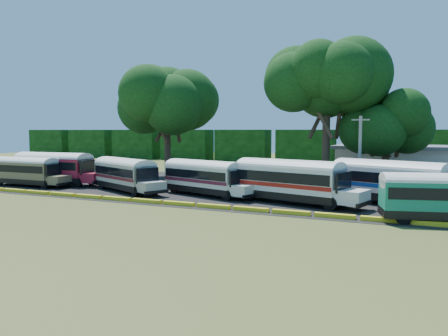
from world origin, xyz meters
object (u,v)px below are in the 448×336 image
at_px(bus_red, 55,166).
at_px(bus_cream_west, 126,173).
at_px(bus_white_red, 291,179).
at_px(bus_beige, 27,170).
at_px(tree_west, 167,97).

height_order(bus_red, bus_cream_west, bus_red).
xyz_separation_m(bus_cream_west, bus_white_red, (16.29, -0.08, 0.18)).
xyz_separation_m(bus_beige, bus_cream_west, (11.96, 0.97, 0.06)).
bearing_deg(bus_red, bus_cream_west, -8.96).
distance_m(bus_red, tree_west, 15.36).
height_order(bus_cream_west, bus_white_red, bus_white_red).
height_order(bus_red, tree_west, tree_west).
xyz_separation_m(bus_red, bus_cream_west, (10.16, -1.22, -0.19)).
bearing_deg(bus_beige, bus_cream_west, 3.98).
relative_size(bus_red, bus_cream_west, 1.09).
distance_m(bus_red, bus_white_red, 26.48).
bearing_deg(tree_west, bus_red, -123.95).
bearing_deg(tree_west, bus_cream_west, -77.07).
bearing_deg(bus_cream_west, bus_beige, -150.41).
relative_size(bus_white_red, tree_west, 0.82).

